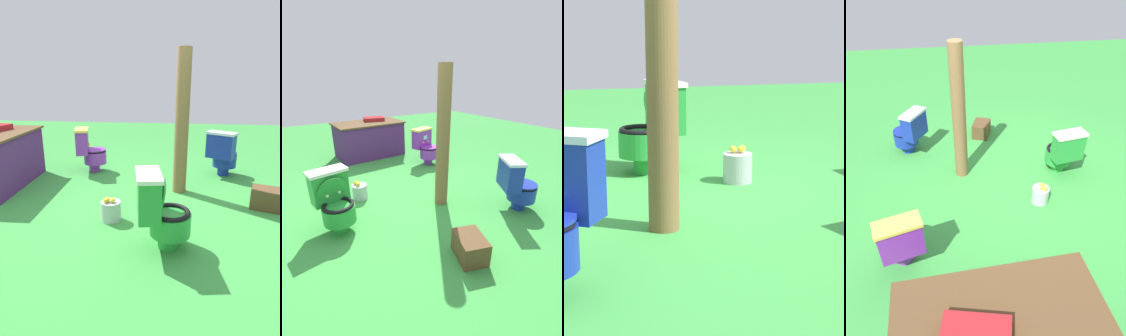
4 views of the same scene
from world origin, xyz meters
The scene contains 8 objects.
ground centered at (0.00, 0.00, 0.00)m, with size 14.00×14.00×0.00m, color green.
toilet_blue centered at (1.30, -1.06, 0.37)m, with size 0.63×0.60×0.73m.
toilet_green centered at (-0.86, -0.18, 0.37)m, with size 0.48×0.55×0.73m.
toilet_purple centered at (1.29, 1.10, 0.37)m, with size 0.52×0.58×0.73m.
vendor_table centered at (0.50, 2.24, 0.39)m, with size 1.49×0.91×0.85m.
wooden_post centered at (0.56, -0.37, 0.93)m, with size 0.18×0.18×1.86m, color brown.
small_crate centered at (0.13, -1.41, 0.12)m, with size 0.36×0.27×0.25m, color brown.
lemon_bucket centered at (-0.39, 0.38, 0.12)m, with size 0.22×0.22×0.28m.
Camera 2 is at (-1.27, -2.67, 1.70)m, focal length 24.41 mm.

